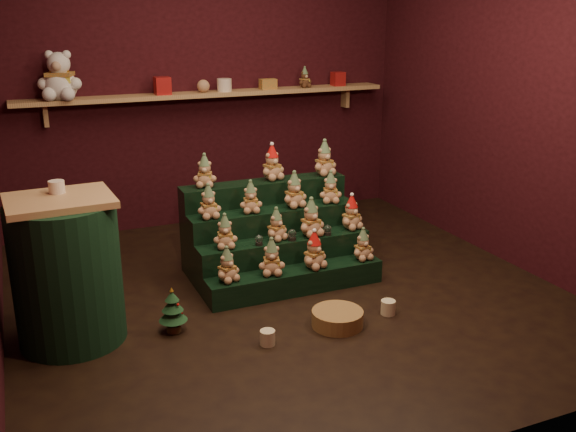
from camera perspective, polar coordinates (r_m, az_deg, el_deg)
name	(u,v)px	position (r m, az deg, el deg)	size (l,w,h in m)	color
ground	(288,294)	(4.93, -0.04, -6.91)	(4.00, 4.00, 0.00)	black
back_wall	(205,81)	(6.45, -7.40, 11.77)	(4.00, 0.10, 2.80)	black
front_wall	(481,178)	(2.80, 16.78, 3.29)	(4.00, 0.10, 2.80)	black
right_wall	(518,95)	(5.65, 19.74, 10.05)	(0.10, 4.00, 2.80)	black
back_shelf	(210,94)	(6.29, -6.91, 10.67)	(3.60, 0.26, 0.24)	tan
riser_tier_front	(296,281)	(4.94, 0.70, -5.76)	(1.40, 0.22, 0.18)	black
riser_tier_midfront	(285,260)	(5.09, -0.31, -3.92)	(1.40, 0.22, 0.36)	black
riser_tier_midback	(274,240)	(5.25, -1.25, -2.18)	(1.40, 0.22, 0.54)	black
riser_tier_back	(264,222)	(5.41, -2.13, -0.55)	(1.40, 0.22, 0.72)	black
teddy_0	(227,265)	(4.68, -5.44, -4.32)	(0.18, 0.17, 0.26)	tan
teddy_1	(272,257)	(4.77, -1.47, -3.65)	(0.20, 0.18, 0.28)	tan
teddy_2	(314,250)	(4.89, 2.33, -3.04)	(0.21, 0.19, 0.29)	tan
teddy_3	(363,244)	(5.09, 6.67, -2.51)	(0.18, 0.16, 0.25)	tan
teddy_4	(225,231)	(4.82, -5.63, -1.37)	(0.18, 0.16, 0.26)	tan
teddy_5	(276,224)	(4.96, -1.05, -0.74)	(0.18, 0.16, 0.25)	tan
teddy_6	(311,217)	(5.05, 2.06, -0.13)	(0.21, 0.19, 0.30)	tan
teddy_7	(351,212)	(5.23, 5.66, 0.32)	(0.20, 0.18, 0.28)	tan
teddy_8	(209,202)	(4.93, -7.08, 1.28)	(0.19, 0.17, 0.26)	tan
teddy_9	(251,197)	(5.05, -3.34, 1.70)	(0.18, 0.16, 0.25)	tan
teddy_10	(294,190)	(5.18, 0.56, 2.35)	(0.20, 0.18, 0.29)	tan
teddy_11	(331,187)	(5.31, 3.80, 2.57)	(0.19, 0.17, 0.26)	tan
teddy_12	(205,171)	(5.14, -7.41, 4.00)	(0.19, 0.17, 0.26)	tan
teddy_13	(272,163)	(5.32, -1.43, 4.77)	(0.20, 0.18, 0.29)	tan
teddy_14	(324,158)	(5.48, 3.26, 5.17)	(0.21, 0.19, 0.29)	tan
snow_globe_a	(259,240)	(4.88, -2.59, -2.15)	(0.06, 0.06, 0.08)	black
snow_globe_b	(292,235)	(4.97, 0.36, -1.67)	(0.07, 0.07, 0.09)	black
snow_globe_c	(328,230)	(5.10, 3.55, -1.25)	(0.06, 0.06, 0.08)	black
side_table	(67,271)	(4.33, -19.04, -4.66)	(0.68, 0.68, 0.97)	tan
table_ornament	(57,187)	(4.26, -19.88, 2.45)	(0.10, 0.10, 0.08)	beige
mini_christmas_tree	(173,310)	(4.39, -10.21, -8.25)	(0.19, 0.19, 0.33)	#422E17
mug_left	(268,338)	(4.22, -1.83, -10.75)	(0.10, 0.10, 0.10)	beige
mug_right	(388,307)	(4.66, 8.89, -8.03)	(0.10, 0.10, 0.10)	beige
wicker_basket	(337,318)	(4.46, 4.42, -9.05)	(0.35, 0.35, 0.11)	olive
white_bear	(59,69)	(5.99, -19.68, 12.21)	(0.38, 0.34, 0.53)	white
brown_bear	(305,77)	(6.59, 1.49, 12.21)	(0.14, 0.13, 0.20)	#512E1B
gift_tin_red_a	(162,86)	(6.14, -11.10, 11.30)	(0.14, 0.14, 0.16)	#AE1B1A
gift_tin_cream	(224,85)	(6.30, -5.68, 11.51)	(0.14, 0.14, 0.12)	beige
gift_tin_red_b	(338,79)	(6.77, 4.46, 12.06)	(0.12, 0.12, 0.14)	#AE1B1A
shelf_plush_ball	(203,86)	(6.24, -7.54, 11.38)	(0.12, 0.12, 0.12)	tan
scarf_gift_box	(268,84)	(6.45, -1.79, 11.64)	(0.16, 0.10, 0.10)	orange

